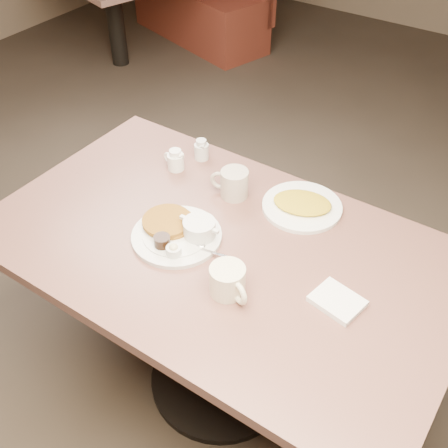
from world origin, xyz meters
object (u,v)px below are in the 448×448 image
Objects in this scene: diner_table at (221,281)px; coffee_mug_near at (228,281)px; main_plate at (180,231)px; creamer_right at (201,150)px; creamer_left at (175,160)px; hash_plate at (302,205)px; coffee_mug_far at (233,183)px.

diner_table is 9.52× the size of coffee_mug_near.
diner_table is 0.23m from main_plate.
main_plate is at bearing -62.90° from creamer_right.
main_plate is at bearing -50.03° from creamer_left.
creamer_left is 0.28× the size of hash_plate.
coffee_mug_far reaches higher than hash_plate.
coffee_mug_near is 0.69m from creamer_right.
hash_plate is at bearing 90.62° from coffee_mug_near.
coffee_mug_far reaches higher than creamer_left.
creamer_left is (-0.50, 0.40, -0.01)m from coffee_mug_near.
coffee_mug_far is 0.26m from creamer_right.
diner_table is 15.64× the size of creamer_left.
creamer_left reaches higher than diner_table.
coffee_mug_near is 1.97× the size of creamer_right.
creamer_right is (-0.20, 0.40, 0.01)m from main_plate.
diner_table is at bearing -112.83° from hash_plate.
diner_table is 18.75× the size of creamer_right.
coffee_mug_near is (0.26, -0.11, 0.02)m from main_plate.
coffee_mug_far is at bearing -28.42° from creamer_right.
diner_table is 4.40× the size of hash_plate.
hash_plate is (0.13, 0.30, 0.18)m from diner_table.
coffee_mug_far is at bearing 85.66° from main_plate.
coffee_mug_far is 1.83× the size of creamer_right.
creamer_right is (-0.33, 0.35, 0.21)m from diner_table.
diner_table is at bearing -65.47° from coffee_mug_far.
hash_plate is (0.25, 0.35, -0.01)m from main_plate.
diner_table is 0.49m from creamer_left.
main_plate is at bearing -126.27° from hash_plate.
hash_plate is (0.23, 0.07, -0.04)m from coffee_mug_far.
coffee_mug_near reaches higher than main_plate.
coffee_mug_far reaches higher than main_plate.
diner_table is 0.30m from coffee_mug_near.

